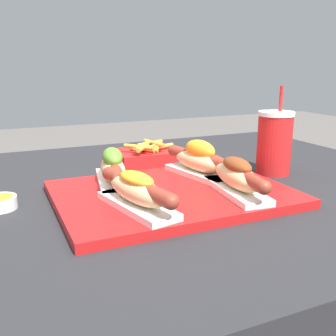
% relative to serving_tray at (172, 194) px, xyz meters
% --- Properties ---
extents(patio_table, '(1.38, 0.98, 0.76)m').
position_rel_serving_tray_xyz_m(patio_table, '(-0.02, 0.09, -0.39)').
color(patio_table, '#232326').
rests_on(patio_table, ground_plane).
extents(serving_tray, '(0.45, 0.33, 0.02)m').
position_rel_serving_tray_xyz_m(serving_tray, '(0.00, 0.00, 0.00)').
color(serving_tray, red).
rests_on(serving_tray, patio_table).
extents(hot_dog_0, '(0.10, 0.22, 0.07)m').
position_rel_serving_tray_xyz_m(hot_dog_0, '(-0.10, -0.07, 0.04)').
color(hot_dog_0, white).
rests_on(hot_dog_0, serving_tray).
extents(hot_dog_1, '(0.08, 0.22, 0.07)m').
position_rel_serving_tray_xyz_m(hot_dog_1, '(0.10, -0.07, 0.04)').
color(hot_dog_1, white).
rests_on(hot_dog_1, serving_tray).
extents(hot_dog_2, '(0.09, 0.22, 0.08)m').
position_rel_serving_tray_xyz_m(hot_dog_2, '(-0.10, 0.08, 0.04)').
color(hot_dog_2, white).
rests_on(hot_dog_2, serving_tray).
extents(hot_dog_3, '(0.10, 0.22, 0.08)m').
position_rel_serving_tray_xyz_m(hot_dog_3, '(0.10, 0.07, 0.04)').
color(hot_dog_3, white).
rests_on(hot_dog_3, serving_tray).
extents(drink_cup, '(0.09, 0.09, 0.21)m').
position_rel_serving_tray_xyz_m(drink_cup, '(0.30, 0.07, 0.07)').
color(drink_cup, red).
rests_on(drink_cup, patio_table).
extents(fries_basket, '(0.16, 0.13, 0.06)m').
position_rel_serving_tray_xyz_m(fries_basket, '(0.06, 0.29, 0.01)').
color(fries_basket, red).
rests_on(fries_basket, patio_table).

